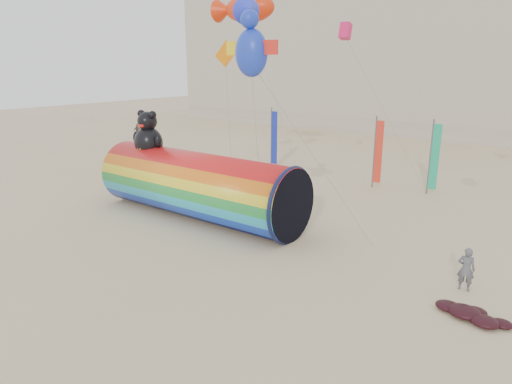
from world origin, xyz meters
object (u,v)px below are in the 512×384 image
Objects in this scene: hotel_building at (379,52)px; windsock_assembly at (198,184)px; fabric_bundle at (471,314)px; kite_handler at (466,269)px.

hotel_building is 45.52m from windsock_assembly.
windsock_assembly is 15.88m from fabric_bundle.
kite_handler is at bearing -0.32° from windsock_assembly.
windsock_assembly is at bearing -79.81° from hotel_building.
hotel_building is 52.90m from fabric_bundle.
fabric_bundle is at bearing 102.45° from kite_handler.
windsock_assembly is 5.06× the size of fabric_bundle.
windsock_assembly is at bearing 171.88° from fabric_bundle.
kite_handler is (14.87, -0.08, -1.12)m from windsock_assembly.
kite_handler is (22.79, -44.13, -9.40)m from hotel_building.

